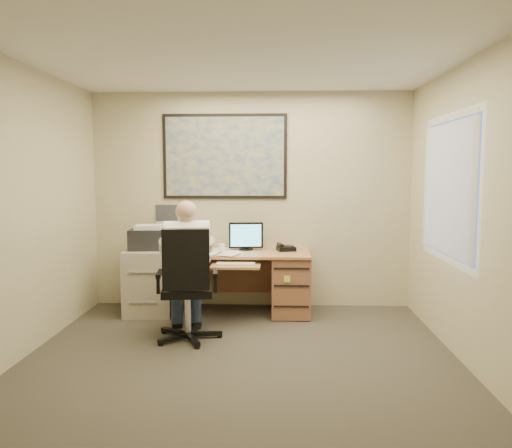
{
  "coord_description": "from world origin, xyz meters",
  "views": [
    {
      "loc": [
        0.32,
        -4.05,
        1.71
      ],
      "look_at": [
        0.1,
        1.3,
        1.15
      ],
      "focal_mm": 35.0,
      "sensor_mm": 36.0,
      "label": 1
    }
  ],
  "objects_px": {
    "desk": "(271,277)",
    "person": "(188,270)",
    "filing_cabinet": "(150,275)",
    "office_chair": "(186,308)"
  },
  "relations": [
    {
      "from": "desk",
      "to": "person",
      "type": "height_order",
      "value": "person"
    },
    {
      "from": "desk",
      "to": "filing_cabinet",
      "type": "bearing_deg",
      "value": -178.44
    },
    {
      "from": "desk",
      "to": "filing_cabinet",
      "type": "height_order",
      "value": "desk"
    },
    {
      "from": "office_chair",
      "to": "person",
      "type": "height_order",
      "value": "person"
    },
    {
      "from": "filing_cabinet",
      "to": "office_chair",
      "type": "height_order",
      "value": "office_chair"
    },
    {
      "from": "desk",
      "to": "person",
      "type": "bearing_deg",
      "value": -131.09
    },
    {
      "from": "desk",
      "to": "person",
      "type": "xyz_separation_m",
      "value": [
        -0.84,
        -0.96,
        0.27
      ]
    },
    {
      "from": "desk",
      "to": "office_chair",
      "type": "distance_m",
      "value": 1.35
    },
    {
      "from": "office_chair",
      "to": "filing_cabinet",
      "type": "bearing_deg",
      "value": 114.18
    },
    {
      "from": "filing_cabinet",
      "to": "person",
      "type": "xyz_separation_m",
      "value": [
        0.63,
        -0.92,
        0.25
      ]
    }
  ]
}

